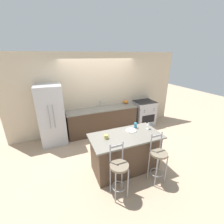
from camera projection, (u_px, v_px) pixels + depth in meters
ground_plane at (106, 136)px, 5.15m from camera, size 18.00×18.00×0.00m
wall_back at (99, 93)px, 5.23m from camera, size 6.00×0.07×2.70m
back_counter at (103, 120)px, 5.30m from camera, size 2.46×0.63×0.89m
sink_faucet at (100, 103)px, 5.25m from camera, size 0.02×0.13×0.22m
kitchen_island at (125, 152)px, 3.52m from camera, size 1.62×0.83×0.91m
refrigerator at (52, 115)px, 4.48m from camera, size 0.73×0.73×1.82m
oven_range at (144, 113)px, 5.85m from camera, size 0.76×0.66×0.95m
bar_stool_near at (119, 171)px, 2.78m from camera, size 0.35×0.35×1.13m
bar_stool_far at (158, 158)px, 3.12m from camera, size 0.35×0.35×1.13m
dinner_plate at (131, 130)px, 3.58m from camera, size 0.26×0.26×0.02m
wine_glass at (149, 124)px, 3.61m from camera, size 0.08×0.08×0.19m
coffee_mug at (106, 137)px, 3.22m from camera, size 0.11×0.08×0.09m
tumbler_cup at (135, 125)px, 3.69m from camera, size 0.07×0.07×0.13m
pumpkin_decoration at (126, 102)px, 5.60m from camera, size 0.16×0.16×0.15m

